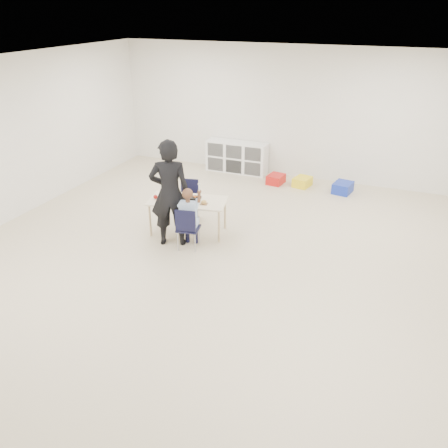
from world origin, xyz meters
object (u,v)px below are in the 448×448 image
at_px(table, 188,216).
at_px(adult, 170,193).
at_px(child, 188,216).
at_px(cubby_shelf, 237,157).
at_px(chair_near, 188,228).

height_order(table, adult, adult).
relative_size(child, cubby_shelf, 0.80).
xyz_separation_m(chair_near, child, (0.00, 0.00, 0.20)).
xyz_separation_m(child, cubby_shelf, (-0.63, 3.78, -0.21)).
xyz_separation_m(table, adult, (-0.07, -0.46, 0.57)).
relative_size(cubby_shelf, adult, 0.81).
relative_size(chair_near, cubby_shelf, 0.51).
distance_m(table, adult, 0.74).
height_order(chair_near, cubby_shelf, chair_near).
distance_m(cubby_shelf, adult, 3.79).
bearing_deg(child, table, 105.48).
height_order(cubby_shelf, adult, adult).
bearing_deg(cubby_shelf, adult, -85.28).
bearing_deg(chair_near, adult, 161.76).
bearing_deg(child, adult, 161.76).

